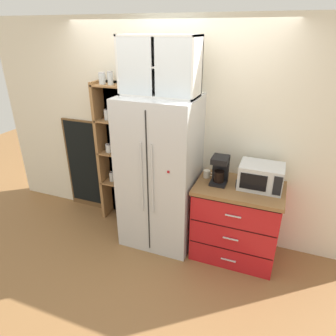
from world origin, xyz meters
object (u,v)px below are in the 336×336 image
chalkboard_menu (86,165)px  coffee_maker (220,169)px  refrigerator (160,174)px  mug_charcoal (240,184)px  mug_cream (207,174)px  bottle_green (241,176)px  microwave (261,176)px

chalkboard_menu → coffee_maker: bearing=-7.9°
coffee_maker → refrigerator: bearing=-176.9°
refrigerator → mug_charcoal: size_ratio=14.35×
mug_cream → mug_charcoal: 0.40m
refrigerator → bottle_green: bearing=3.5°
refrigerator → mug_cream: refrigerator is taller
coffee_maker → mug_charcoal: 0.26m
microwave → bottle_green: 0.20m
mug_cream → refrigerator: bearing=-168.4°
bottle_green → coffee_maker: bearing=-175.2°
coffee_maker → microwave: bearing=5.7°
microwave → mug_cream: bearing=177.1°
refrigerator → microwave: 1.11m
refrigerator → coffee_maker: (0.68, 0.04, 0.15)m
microwave → coffee_maker: coffee_maker is taller
coffee_maker → mug_cream: (-0.16, 0.07, -0.11)m
bottle_green → chalkboard_menu: chalkboard_menu is taller
coffee_maker → chalkboard_menu: (-1.95, 0.27, -0.38)m
mug_cream → mug_charcoal: size_ratio=0.88×
refrigerator → microwave: refrigerator is taller
mug_cream → chalkboard_menu: size_ratio=0.08×
mug_cream → microwave: bearing=-2.9°
microwave → bottle_green: (-0.20, -0.02, -0.02)m
microwave → bottle_green: size_ratio=1.78×
coffee_maker → chalkboard_menu: bearing=172.1°
mug_charcoal → bottle_green: bearing=92.0°
chalkboard_menu → mug_cream: bearing=-6.4°
refrigerator → bottle_green: size_ratio=7.18×
mug_charcoal → microwave: bearing=21.2°
microwave → mug_cream: microwave is taller
mug_charcoal → bottle_green: 0.08m
microwave → bottle_green: microwave is taller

